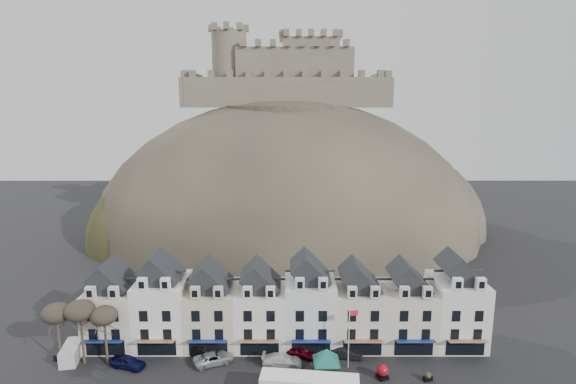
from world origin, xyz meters
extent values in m
cube|color=beige|center=(-23.80, 16.00, 4.00)|extent=(6.80, 8.00, 8.00)
cube|color=black|center=(-23.80, 16.00, 9.20)|extent=(6.80, 5.76, 2.80)
cube|color=beige|center=(-25.30, 12.40, 8.90)|extent=(1.20, 0.80, 1.60)
cube|color=beige|center=(-22.30, 12.40, 8.90)|extent=(1.20, 0.80, 1.60)
cube|color=black|center=(-23.80, 11.97, 1.30)|extent=(5.10, 0.06, 2.20)
cube|color=navy|center=(-23.80, 11.30, 2.60)|extent=(5.10, 1.29, 0.43)
cube|color=white|center=(-17.00, 16.00, 4.60)|extent=(6.80, 8.00, 9.20)
cube|color=black|center=(-17.00, 16.00, 10.40)|extent=(6.80, 5.76, 2.80)
cube|color=white|center=(-18.50, 12.40, 10.10)|extent=(1.20, 0.80, 1.60)
cube|color=white|center=(-15.50, 12.40, 10.10)|extent=(1.20, 0.80, 1.60)
cube|color=black|center=(-17.00, 11.97, 1.30)|extent=(5.10, 0.06, 2.20)
cube|color=maroon|center=(-17.00, 11.30, 2.60)|extent=(5.10, 1.29, 0.43)
cube|color=beige|center=(-10.20, 16.00, 4.00)|extent=(6.80, 8.00, 8.00)
cube|color=black|center=(-10.20, 16.00, 9.20)|extent=(6.80, 5.76, 2.80)
cube|color=beige|center=(-11.70, 12.40, 8.90)|extent=(1.20, 0.80, 1.60)
cube|color=beige|center=(-8.70, 12.40, 8.90)|extent=(1.20, 0.80, 1.60)
cube|color=black|center=(-10.20, 11.97, 1.30)|extent=(5.10, 0.06, 2.20)
cube|color=navy|center=(-10.20, 11.30, 2.60)|extent=(5.10, 1.29, 0.43)
cube|color=white|center=(-3.40, 16.00, 4.00)|extent=(6.80, 8.00, 8.00)
cube|color=black|center=(-3.40, 16.00, 9.20)|extent=(6.80, 5.76, 2.80)
cube|color=white|center=(-4.90, 12.40, 8.90)|extent=(1.20, 0.80, 1.60)
cube|color=white|center=(-1.90, 12.40, 8.90)|extent=(1.20, 0.80, 1.60)
cube|color=black|center=(-3.40, 11.97, 1.30)|extent=(5.10, 0.06, 2.20)
cube|color=maroon|center=(-3.40, 11.30, 2.60)|extent=(5.10, 1.29, 0.43)
cube|color=silver|center=(3.40, 16.00, 4.60)|extent=(6.80, 8.00, 9.20)
cube|color=black|center=(3.40, 16.00, 10.40)|extent=(6.80, 5.76, 2.80)
cube|color=silver|center=(1.90, 12.40, 10.10)|extent=(1.20, 0.80, 1.60)
cube|color=silver|center=(4.90, 12.40, 10.10)|extent=(1.20, 0.80, 1.60)
cube|color=black|center=(3.40, 11.97, 1.30)|extent=(5.10, 0.06, 2.20)
cube|color=navy|center=(3.40, 11.30, 2.60)|extent=(5.10, 1.29, 0.43)
cube|color=beige|center=(10.20, 16.00, 4.00)|extent=(6.80, 8.00, 8.00)
cube|color=black|center=(10.20, 16.00, 9.20)|extent=(6.80, 5.76, 2.80)
cube|color=beige|center=(8.70, 12.40, 8.90)|extent=(1.20, 0.80, 1.60)
cube|color=beige|center=(11.70, 12.40, 8.90)|extent=(1.20, 0.80, 1.60)
cube|color=black|center=(10.20, 11.97, 1.30)|extent=(5.10, 0.06, 2.20)
cube|color=maroon|center=(10.20, 11.30, 2.60)|extent=(5.10, 1.29, 0.43)
cube|color=beige|center=(17.00, 16.00, 4.00)|extent=(6.80, 8.00, 8.00)
cube|color=black|center=(17.00, 16.00, 9.20)|extent=(6.80, 5.76, 2.80)
cube|color=beige|center=(15.50, 12.40, 8.90)|extent=(1.20, 0.80, 1.60)
cube|color=beige|center=(18.50, 12.40, 8.90)|extent=(1.20, 0.80, 1.60)
cube|color=black|center=(17.00, 11.97, 1.30)|extent=(5.10, 0.06, 2.20)
cube|color=navy|center=(17.00, 11.30, 2.60)|extent=(5.10, 1.29, 0.43)
cube|color=white|center=(23.80, 16.00, 4.60)|extent=(6.80, 8.00, 9.20)
cube|color=black|center=(23.80, 16.00, 10.40)|extent=(6.80, 5.76, 2.80)
cube|color=white|center=(22.30, 12.40, 10.10)|extent=(1.20, 0.80, 1.60)
cube|color=white|center=(25.30, 12.40, 10.10)|extent=(1.20, 0.80, 1.60)
cube|color=black|center=(23.80, 11.97, 1.30)|extent=(5.10, 0.06, 2.20)
cube|color=maroon|center=(23.80, 11.30, 2.60)|extent=(5.10, 1.29, 0.43)
ellipsoid|color=#332E28|center=(0.00, 70.00, 0.00)|extent=(96.00, 76.00, 68.00)
ellipsoid|color=#2D351A|center=(-22.00, 64.00, 0.00)|extent=(52.00, 44.00, 42.00)
ellipsoid|color=#332E28|center=(24.00, 74.00, 0.00)|extent=(56.00, 48.00, 46.00)
ellipsoid|color=#2D351A|center=(-4.00, 56.00, 0.00)|extent=(40.00, 28.00, 28.00)
ellipsoid|color=#332E28|center=(10.00, 58.00, 0.00)|extent=(36.00, 28.00, 24.00)
cylinder|color=#332E28|center=(0.00, 70.00, 31.00)|extent=(30.00, 30.00, 3.00)
cube|color=#665B4E|center=(0.00, 66.00, 35.50)|extent=(48.00, 2.20, 7.00)
cube|color=#665B4E|center=(0.00, 86.00, 35.50)|extent=(48.00, 2.20, 7.00)
cube|color=#665B4E|center=(-24.00, 76.00, 35.50)|extent=(2.20, 22.00, 7.00)
cube|color=#665B4E|center=(24.00, 76.00, 35.50)|extent=(2.20, 22.00, 7.00)
cube|color=#665B4E|center=(2.00, 76.00, 41.00)|extent=(28.00, 18.00, 10.00)
cube|color=#665B4E|center=(6.00, 78.00, 42.50)|extent=(14.00, 12.00, 13.00)
cylinder|color=#665B4E|center=(-14.00, 72.00, 41.00)|extent=(8.40, 8.40, 18.00)
cylinder|color=silver|center=(6.00, 78.00, 51.50)|extent=(0.16, 0.16, 5.00)
cylinder|color=#3A3025|center=(-29.00, 10.50, 2.87)|extent=(0.32, 0.32, 5.74)
ellipsoid|color=#383028|center=(-29.00, 10.50, 6.97)|extent=(3.61, 3.61, 2.54)
cylinder|color=#3A3025|center=(-26.00, 10.50, 3.01)|extent=(0.32, 0.32, 6.02)
ellipsoid|color=#383028|center=(-26.00, 10.50, 7.31)|extent=(3.78, 3.78, 2.67)
cylinder|color=#3A3025|center=(-23.00, 10.50, 2.73)|extent=(0.32, 0.32, 5.46)
ellipsoid|color=#383028|center=(-23.00, 10.50, 6.63)|extent=(3.43, 3.43, 2.42)
cube|color=white|center=(2.75, 2.91, 2.96)|extent=(11.03, 3.64, 0.25)
cube|color=orange|center=(8.19, 2.28, 2.79)|extent=(0.20, 1.20, 0.28)
cube|color=black|center=(3.67, 8.31, 1.15)|extent=(0.15, 0.15, 2.31)
cube|color=black|center=(6.26, 8.38, 1.15)|extent=(0.15, 0.15, 2.31)
cube|color=black|center=(3.74, 5.72, 1.15)|extent=(0.15, 0.15, 2.31)
cube|color=black|center=(6.33, 5.78, 1.15)|extent=(0.15, 0.15, 2.31)
cube|color=black|center=(5.00, 7.05, 2.31)|extent=(3.25, 3.25, 0.12)
cone|color=#155F5A|center=(5.00, 7.05, 3.17)|extent=(6.36, 6.36, 1.73)
cube|color=black|center=(11.88, 7.19, 0.23)|extent=(1.55, 1.55, 0.46)
sphere|color=#A50917|center=(11.88, 7.19, 1.06)|extent=(1.44, 1.44, 1.44)
cylinder|color=silver|center=(8.00, 9.50, 4.00)|extent=(0.12, 0.12, 8.00)
cube|color=red|center=(8.54, 9.61, 7.40)|extent=(1.08, 0.25, 0.70)
cube|color=silver|center=(-27.95, 11.26, 1.05)|extent=(2.76, 4.88, 2.10)
cube|color=black|center=(-27.95, 11.26, 1.45)|extent=(1.89, 0.40, 0.90)
cube|color=black|center=(17.32, 6.73, 0.27)|extent=(1.20, 0.84, 0.55)
sphere|color=#2D351A|center=(17.32, 6.73, 0.71)|extent=(0.76, 0.76, 0.76)
imported|color=#0A0C36|center=(-20.00, 9.50, 0.78)|extent=(4.92, 3.15, 1.56)
imported|color=black|center=(-10.80, 12.00, 0.76)|extent=(4.89, 3.38, 1.53)
imported|color=#A3A6AB|center=(-9.25, 10.44, 0.71)|extent=(5.57, 4.18, 1.43)
imported|color=white|center=(-0.40, 9.95, 0.74)|extent=(5.28, 2.49, 1.49)
imported|color=#4C040F|center=(2.01, 12.00, 0.72)|extent=(4.56, 3.28, 1.44)
imported|color=black|center=(8.09, 11.67, 0.70)|extent=(4.41, 2.16, 1.39)
camera|label=1|loc=(0.33, -42.16, 33.06)|focal=28.00mm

